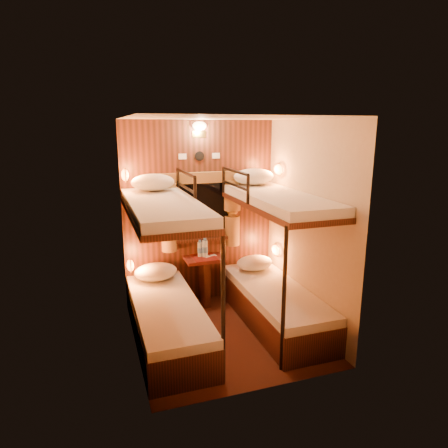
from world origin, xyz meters
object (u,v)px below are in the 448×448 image
object	(u,v)px
bunk_left	(166,293)
bottle_right	(205,249)
table	(204,274)
bunk_right	(275,279)
bottle_left	(200,249)

from	to	relation	value
bunk_left	bottle_right	size ratio (longest dim) A/B	7.23
bunk_left	table	bearing A→B (deg)	50.33
table	bunk_left	bearing A→B (deg)	-129.67
bottle_right	table	bearing A→B (deg)	-124.49
bunk_right	bunk_left	bearing A→B (deg)	180.00
bottle_left	bottle_right	world-z (taller)	bottle_right
bottle_right	bunk_left	bearing A→B (deg)	-129.52
bunk_left	bottle_right	distance (m)	1.07
bunk_left	bottle_left	distance (m)	1.05
table	bottle_left	distance (m)	0.34
bunk_left	bottle_left	world-z (taller)	bunk_left
bunk_right	table	distance (m)	1.02
bottle_left	bottle_right	distance (m)	0.07
bottle_left	bottle_right	bearing A→B (deg)	-25.92
table	bottle_left	bearing A→B (deg)	126.76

